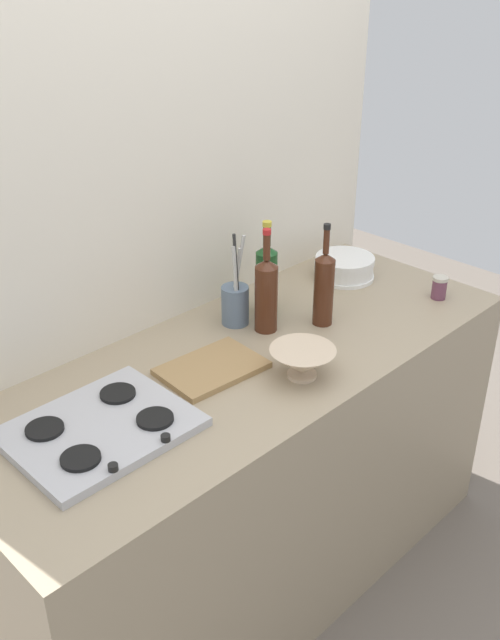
{
  "coord_description": "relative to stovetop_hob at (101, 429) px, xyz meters",
  "views": [
    {
      "loc": [
        -1.28,
        -1.28,
        1.99
      ],
      "look_at": [
        0.0,
        0.0,
        1.02
      ],
      "focal_mm": 39.73,
      "sensor_mm": 36.0,
      "label": 1
    }
  ],
  "objects": [
    {
      "name": "ground_plane",
      "position": [
        0.53,
        0.0,
        -0.91
      ],
      "size": [
        6.0,
        6.0,
        0.0
      ],
      "primitive_type": "plane",
      "color": "#6B6056",
      "rests_on": "ground"
    },
    {
      "name": "counter_block",
      "position": [
        0.53,
        0.0,
        -0.46
      ],
      "size": [
        1.8,
        0.7,
        0.9
      ],
      "primitive_type": "cube",
      "color": "tan",
      "rests_on": "ground"
    },
    {
      "name": "backsplash_panel",
      "position": [
        0.53,
        0.38,
        0.37
      ],
      "size": [
        1.9,
        0.06,
        2.57
      ],
      "primitive_type": "cube",
      "color": "beige",
      "rests_on": "ground"
    },
    {
      "name": "stovetop_hob",
      "position": [
        0.0,
        0.0,
        0.0
      ],
      "size": [
        0.44,
        0.35,
        0.04
      ],
      "color": "#B2B2B7",
      "rests_on": "counter_block"
    },
    {
      "name": "plate_stack",
      "position": [
        1.17,
        0.15,
        0.03
      ],
      "size": [
        0.22,
        0.22,
        0.08
      ],
      "color": "white",
      "rests_on": "counter_block"
    },
    {
      "name": "wine_bottle_leftmost",
      "position": [
        0.78,
        0.17,
        0.11
      ],
      "size": [
        0.07,
        0.07,
        0.31
      ],
      "color": "#19471E",
      "rests_on": "counter_block"
    },
    {
      "name": "wine_bottle_mid_left",
      "position": [
        0.68,
        0.08,
        0.11
      ],
      "size": [
        0.07,
        0.07,
        0.34
      ],
      "color": "#472314",
      "rests_on": "counter_block"
    },
    {
      "name": "wine_bottle_mid_right",
      "position": [
        0.84,
        -0.02,
        0.11
      ],
      "size": [
        0.06,
        0.06,
        0.34
      ],
      "color": "#472314",
      "rests_on": "counter_block"
    },
    {
      "name": "mixing_bowl",
      "position": [
        0.55,
        -0.18,
        0.03
      ],
      "size": [
        0.19,
        0.19,
        0.09
      ],
      "color": "beige",
      "rests_on": "counter_block"
    },
    {
      "name": "utensil_crock",
      "position": [
        0.64,
        0.18,
        0.06
      ],
      "size": [
        0.09,
        0.09,
        0.31
      ],
      "color": "slate",
      "rests_on": "counter_block"
    },
    {
      "name": "condiment_jar_front",
      "position": [
        1.26,
        -0.18,
        0.03
      ],
      "size": [
        0.05,
        0.05,
        0.08
      ],
      "color": "#66384C",
      "rests_on": "counter_block"
    },
    {
      "name": "cutting_board",
      "position": [
        0.39,
        0.02,
        -0.0
      ],
      "size": [
        0.3,
        0.22,
        0.02
      ],
      "primitive_type": "cube",
      "rotation": [
        0.0,
        0.0,
        -0.07
      ],
      "color": "#9E7A4C",
      "rests_on": "counter_block"
    }
  ]
}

